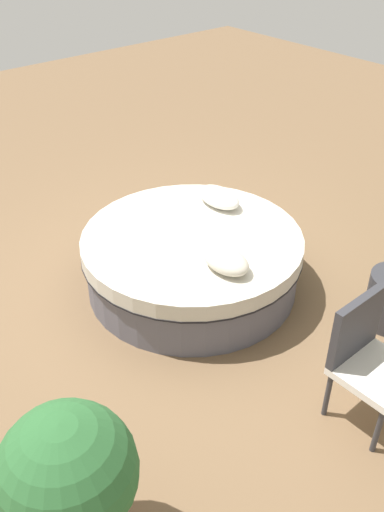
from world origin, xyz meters
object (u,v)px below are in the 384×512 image
patio_chair (367,353)px  planter (70,485)px  round_bed (192,260)px  throw_pillow_1 (219,197)px  throw_pillow_0 (226,261)px

patio_chair → planter: (0.39, 2.11, 0.09)m
patio_chair → round_bed: bearing=-92.1°
round_bed → throw_pillow_1: throw_pillow_1 is taller
throw_pillow_1 → patio_chair: size_ratio=0.52×
throw_pillow_0 → patio_chair: (-1.36, -0.07, -0.09)m
throw_pillow_0 → throw_pillow_1: size_ratio=0.91×
round_bed → throw_pillow_0: 0.69m
throw_pillow_1 → round_bed: bearing=115.3°
round_bed → patio_chair: bearing=178.7°
throw_pillow_0 → planter: size_ratio=0.41×
planter → patio_chair: bearing=-100.4°
round_bed → planter: size_ratio=1.82×
round_bed → planter: planter is taller
throw_pillow_0 → patio_chair: patio_chair is taller
throw_pillow_0 → throw_pillow_1: 1.10m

